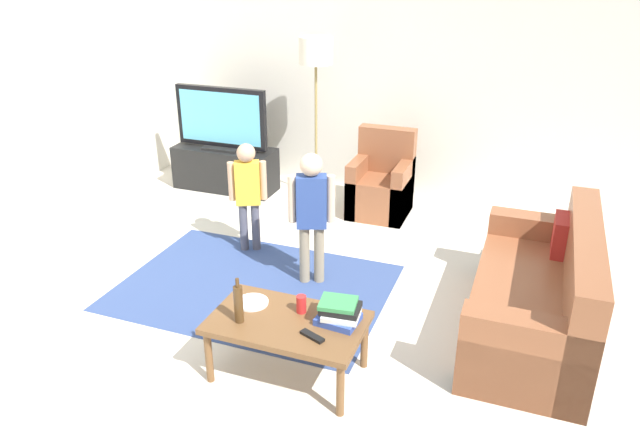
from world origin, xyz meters
The scene contains 16 objects.
ground centered at (0.00, 0.00, 0.00)m, with size 7.80×7.80×0.00m, color beige.
wall_back centered at (0.00, 3.00, 1.35)m, with size 6.00×0.12×2.70m, color silver.
area_rug centered at (-0.50, 0.34, 0.00)m, with size 2.20×1.60×0.01m, color #33477A.
tv_stand centered at (-1.83, 2.30, 0.24)m, with size 1.20×0.44×0.50m.
tv centered at (-1.83, 2.28, 0.85)m, with size 1.10×0.28×0.71m.
couch centered at (1.76, 0.49, 0.29)m, with size 0.80×1.80×0.86m.
armchair centered at (0.08, 2.26, 0.30)m, with size 0.60×0.60×0.90m.
floor_lamp centered at (-0.74, 2.45, 1.54)m, with size 0.36×0.36×1.78m.
child_near_tv centered at (-0.84, 0.97, 0.62)m, with size 0.32×0.21×1.04m.
child_center centered at (-0.08, 0.62, 0.69)m, with size 0.36×0.21×1.14m.
coffee_table centered at (0.22, -0.58, 0.37)m, with size 1.00×0.60×0.42m.
book_stack centered at (0.54, -0.48, 0.49)m, with size 0.28×0.25×0.14m.
bottle centered at (-0.06, -0.70, 0.55)m, with size 0.06×0.06×0.31m.
tv_remote centered at (0.44, -0.70, 0.43)m, with size 0.17×0.05×0.02m, color black.
soda_can centered at (0.27, -0.46, 0.48)m, with size 0.07×0.07×0.12m, color red.
plate centered at (-0.08, -0.48, 0.43)m, with size 0.22×0.22×0.02m.
Camera 1 is at (1.57, -3.57, 2.60)m, focal length 33.79 mm.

